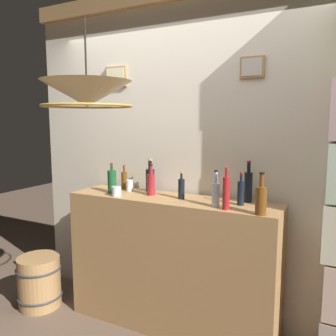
# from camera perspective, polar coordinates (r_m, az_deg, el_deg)

# --- Properties ---
(panelled_rear_partition) EXTENTS (3.13, 0.15, 2.83)m
(panelled_rear_partition) POSITION_cam_1_polar(r_m,az_deg,el_deg) (2.98, 3.01, 3.54)
(panelled_rear_partition) COLOR beige
(panelled_rear_partition) RESTS_ON ground
(bar_shelf_unit) EXTENTS (1.75, 0.43, 1.10)m
(bar_shelf_unit) POSITION_cam_1_polar(r_m,az_deg,el_deg) (2.95, 0.46, -15.47)
(bar_shelf_unit) COLOR #9E7547
(bar_shelf_unit) RESTS_ON ground
(liquor_bottle_gin) EXTENTS (0.08, 0.08, 0.28)m
(liquor_bottle_gin) POSITION_cam_1_polar(r_m,az_deg,el_deg) (2.36, 15.13, -5.01)
(liquor_bottle_gin) COLOR brown
(liquor_bottle_gin) RESTS_ON bar_shelf_unit
(liquor_bottle_rum) EXTENTS (0.05, 0.05, 0.30)m
(liquor_bottle_rum) POSITION_cam_1_polar(r_m,az_deg,el_deg) (2.44, 9.60, -3.99)
(liquor_bottle_rum) COLOR maroon
(liquor_bottle_rum) RESTS_ON bar_shelf_unit
(liquor_bottle_amaro) EXTENTS (0.06, 0.06, 0.27)m
(liquor_bottle_amaro) POSITION_cam_1_polar(r_m,az_deg,el_deg) (2.51, 7.89, -4.20)
(liquor_bottle_amaro) COLOR silver
(liquor_bottle_amaro) RESTS_ON bar_shelf_unit
(liquor_bottle_sherry) EXTENTS (0.05, 0.05, 0.25)m
(liquor_bottle_sherry) POSITION_cam_1_polar(r_m,az_deg,el_deg) (2.59, 11.94, -3.98)
(liquor_bottle_sherry) COLOR black
(liquor_bottle_sherry) RESTS_ON bar_shelf_unit
(liquor_bottle_whiskey) EXTENTS (0.08, 0.08, 0.26)m
(liquor_bottle_whiskey) POSITION_cam_1_polar(r_m,az_deg,el_deg) (3.00, -9.24, -2.16)
(liquor_bottle_whiskey) COLOR #1A4D26
(liquor_bottle_whiskey) RESTS_ON bar_shelf_unit
(liquor_bottle_rye) EXTENTS (0.06, 0.06, 0.32)m
(liquor_bottle_rye) POSITION_cam_1_polar(r_m,az_deg,el_deg) (2.69, 13.12, -2.88)
(liquor_bottle_rye) COLOR black
(liquor_bottle_rye) RESTS_ON bar_shelf_unit
(liquor_bottle_port) EXTENTS (0.07, 0.07, 0.26)m
(liquor_bottle_port) POSITION_cam_1_polar(r_m,az_deg,el_deg) (2.88, -2.83, -2.55)
(liquor_bottle_port) COLOR maroon
(liquor_bottle_port) RESTS_ON bar_shelf_unit
(liquor_bottle_vermouth) EXTENTS (0.05, 0.05, 0.22)m
(liquor_bottle_vermouth) POSITION_cam_1_polar(r_m,az_deg,el_deg) (3.17, -7.24, -1.94)
(liquor_bottle_vermouth) COLOR #5B3712
(liquor_bottle_vermouth) RESTS_ON bar_shelf_unit
(liquor_bottle_brandy) EXTENTS (0.08, 0.08, 0.28)m
(liquor_bottle_brandy) POSITION_cam_1_polar(r_m,az_deg,el_deg) (3.02, -2.96, -1.84)
(liquor_bottle_brandy) COLOR black
(liquor_bottle_brandy) RESTS_ON bar_shelf_unit
(liquor_bottle_scotch) EXTENTS (0.05, 0.05, 0.22)m
(liquor_bottle_scotch) POSITION_cam_1_polar(r_m,az_deg,el_deg) (2.74, 2.23, -3.38)
(liquor_bottle_scotch) COLOR black
(liquor_bottle_scotch) RESTS_ON bar_shelf_unit
(glass_tumbler_rocks) EXTENTS (0.08, 0.08, 0.08)m
(glass_tumbler_rocks) POSITION_cam_1_polar(r_m,az_deg,el_deg) (2.88, -8.53, -3.82)
(glass_tumbler_rocks) COLOR silver
(glass_tumbler_rocks) RESTS_ON bar_shelf_unit
(glass_tumbler_highball) EXTENTS (0.07, 0.07, 0.10)m
(glass_tumbler_highball) POSITION_cam_1_polar(r_m,az_deg,el_deg) (3.07, -6.33, -2.88)
(glass_tumbler_highball) COLOR silver
(glass_tumbler_highball) RESTS_ON bar_shelf_unit
(pendant_lamp) EXTENTS (0.58, 0.58, 0.56)m
(pendant_lamp) POSITION_cam_1_polar(r_m,az_deg,el_deg) (2.32, -13.27, 11.69)
(pendant_lamp) COLOR beige
(wooden_barrel) EXTENTS (0.41, 0.41, 0.47)m
(wooden_barrel) POSITION_cam_1_polar(r_m,az_deg,el_deg) (3.58, -20.50, -17.16)
(wooden_barrel) COLOR #9E7547
(wooden_barrel) RESTS_ON ground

